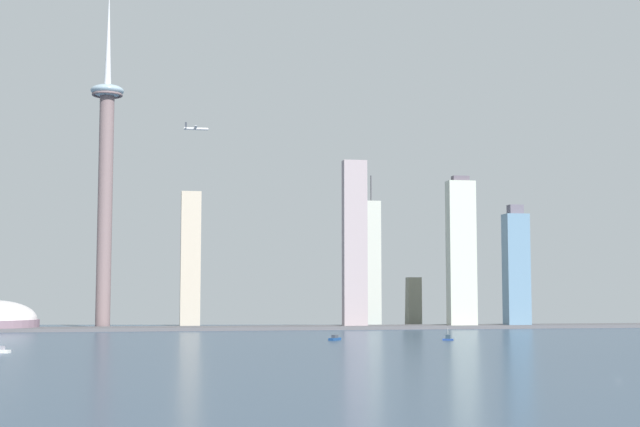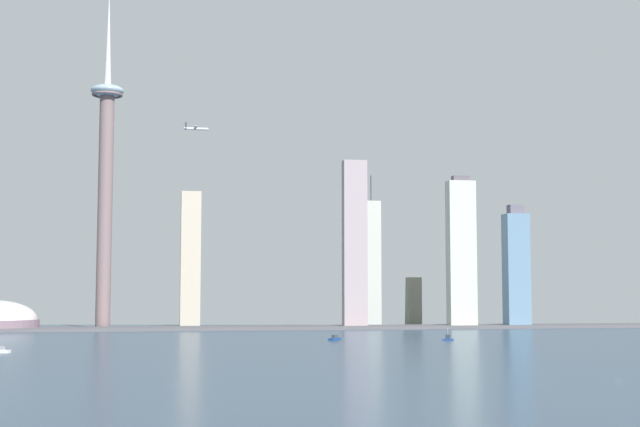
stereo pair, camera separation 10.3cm
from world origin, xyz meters
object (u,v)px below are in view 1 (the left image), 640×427
skyscraper_6 (412,301)px  boat_0 (335,338)px  boat_3 (448,338)px  skyscraper_5 (461,253)px  skyscraper_7 (516,269)px  airplane (196,129)px  skyscraper_4 (371,263)px  skyscraper_3 (355,244)px  observation_tower (106,169)px  skyscraper_2 (190,259)px  skyscraper_1 (465,255)px

skyscraper_6 → boat_0: size_ratio=3.95×
skyscraper_6 → boat_3: size_ratio=5.65×
skyscraper_5 → skyscraper_7: bearing=0.7°
skyscraper_5 → airplane: bearing=-180.0°
boat_3 → skyscraper_4: bearing=-65.2°
skyscraper_3 → skyscraper_6: bearing=47.2°
observation_tower → skyscraper_4: (274.32, 22.70, -90.38)m
boat_3 → observation_tower: bearing=-17.6°
skyscraper_2 → skyscraper_6: 247.22m
skyscraper_7 → airplane: bearing=-179.9°
observation_tower → skyscraper_5: observation_tower is taller
skyscraper_4 → observation_tower: bearing=-175.3°
skyscraper_4 → skyscraper_5: skyscraper_4 is taller
skyscraper_3 → observation_tower: bearing=172.3°
skyscraper_6 → skyscraper_7: size_ratio=0.42×
skyscraper_7 → skyscraper_1: bearing=105.9°
observation_tower → skyscraper_4: size_ratio=2.13×
boat_3 → skyscraper_7: bearing=-96.8°
skyscraper_2 → boat_0: 320.02m
skyscraper_4 → airplane: 235.15m
skyscraper_6 → airplane: 310.48m
skyscraper_5 → airplane: 291.03m
skyscraper_5 → boat_3: 246.68m
boat_3 → airplane: airplane is taller
skyscraper_1 → skyscraper_3: skyscraper_1 is taller
skyscraper_1 → skyscraper_3: bearing=-150.6°
skyscraper_4 → airplane: size_ratio=6.77×
skyscraper_2 → skyscraper_3: size_ratio=0.85×
observation_tower → skyscraper_3: observation_tower is taller
observation_tower → skyscraper_1: bearing=7.0°
boat_3 → airplane: 341.77m
observation_tower → skyscraper_5: size_ratio=2.22×
skyscraper_2 → boat_0: bearing=-71.9°
skyscraper_1 → skyscraper_2: bearing=178.6°
skyscraper_1 → skyscraper_5: (-34.02, -86.49, -1.76)m
airplane → skyscraper_6: bearing=23.4°
skyscraper_4 → skyscraper_7: (136.47, -61.36, -6.75)m
observation_tower → skyscraper_1: (386.34, 47.16, -79.93)m
boat_0 → airplane: 295.45m
skyscraper_4 → skyscraper_5: (78.00, -62.03, 8.69)m
boat_3 → skyscraper_6: bearing=-74.7°
skyscraper_3 → boat_3: (21.59, -225.37, -81.88)m
observation_tower → airplane: observation_tower is taller
skyscraper_7 → airplane: size_ratio=5.28×
skyscraper_5 → skyscraper_6: bearing=103.4°
observation_tower → boat_3: observation_tower is taller
observation_tower → boat_0: bearing=-53.0°
skyscraper_4 → skyscraper_6: (54.66, 35.96, -40.17)m
skyscraper_4 → boat_3: 288.50m
skyscraper_1 → boat_3: (-120.70, -305.50, -75.05)m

